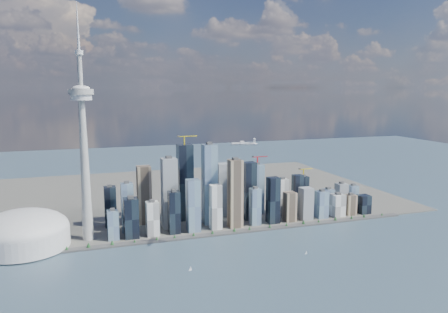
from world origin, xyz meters
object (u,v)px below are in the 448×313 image
object	(u,v)px
airplane	(244,144)
sailboat_west	(190,269)
sailboat_east	(306,253)
needle_tower	(84,144)
dome_stadium	(24,232)

from	to	relation	value
airplane	sailboat_west	bearing A→B (deg)	-136.16
sailboat_east	needle_tower	bearing A→B (deg)	143.14
dome_stadium	sailboat_east	size ratio (longest dim) A/B	24.04
needle_tower	dome_stadium	bearing A→B (deg)	-175.91
needle_tower	airplane	distance (m)	377.19
dome_stadium	sailboat_east	distance (m)	641.39
needle_tower	sailboat_east	distance (m)	567.19
sailboat_west	airplane	bearing A→B (deg)	21.40
dome_stadium	airplane	xyz separation A→B (m)	(468.40, -175.31, 205.63)
airplane	dome_stadium	bearing A→B (deg)	178.89
sailboat_west	sailboat_east	xyz separation A→B (m)	(265.20, 4.91, -0.49)
needle_tower	airplane	size ratio (longest dim) A/B	9.19
dome_stadium	airplane	size ratio (longest dim) A/B	3.34
dome_stadium	sailboat_west	distance (m)	409.34
airplane	sailboat_east	xyz separation A→B (m)	(128.17, -57.33, -242.40)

